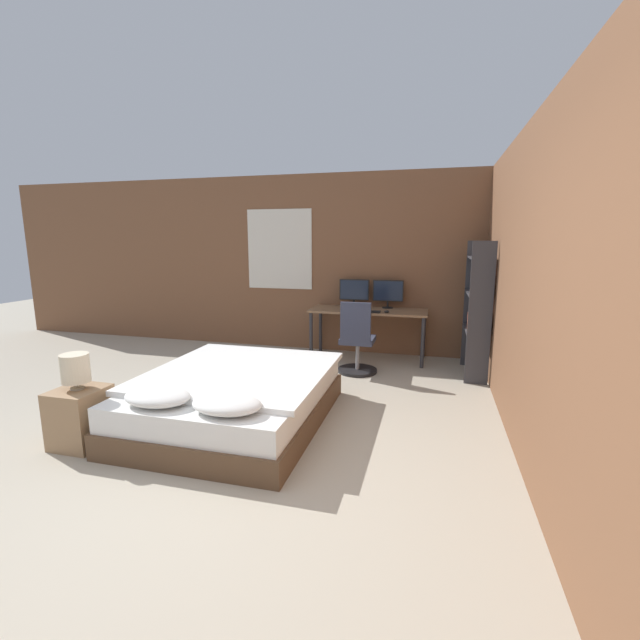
{
  "coord_description": "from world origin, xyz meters",
  "views": [
    {
      "loc": [
        1.41,
        -2.37,
        1.73
      ],
      "look_at": [
        0.07,
        2.64,
        0.75
      ],
      "focal_mm": 24.0,
      "sensor_mm": 36.0,
      "label": 1
    }
  ],
  "objects": [
    {
      "name": "ground_plane",
      "position": [
        0.0,
        0.0,
        0.0
      ],
      "size": [
        20.0,
        20.0,
        0.0
      ],
      "primitive_type": "plane",
      "color": "#B2A893"
    },
    {
      "name": "wall_back",
      "position": [
        -0.01,
        4.08,
        1.35
      ],
      "size": [
        12.0,
        0.08,
        2.7
      ],
      "color": "brown",
      "rests_on": "ground_plane"
    },
    {
      "name": "wall_side_right",
      "position": [
        2.14,
        1.5,
        1.35
      ],
      "size": [
        0.06,
        12.0,
        2.7
      ],
      "color": "brown",
      "rests_on": "ground_plane"
    },
    {
      "name": "bed",
      "position": [
        -0.37,
        1.16,
        0.25
      ],
      "size": [
        1.66,
        2.03,
        0.56
      ],
      "color": "brown",
      "rests_on": "ground_plane"
    },
    {
      "name": "nightstand",
      "position": [
        -1.43,
        0.4,
        0.25
      ],
      "size": [
        0.39,
        0.41,
        0.5
      ],
      "color": "#997551",
      "rests_on": "ground_plane"
    },
    {
      "name": "bedside_lamp",
      "position": [
        -1.43,
        0.4,
        0.68
      ],
      "size": [
        0.22,
        0.22,
        0.3
      ],
      "color": "gray",
      "rests_on": "nightstand"
    },
    {
      "name": "desk",
      "position": [
        0.51,
        3.69,
        0.65
      ],
      "size": [
        1.67,
        0.64,
        0.73
      ],
      "color": "#846042",
      "rests_on": "ground_plane"
    },
    {
      "name": "monitor_left",
      "position": [
        0.26,
        3.91,
        0.97
      ],
      "size": [
        0.44,
        0.16,
        0.41
      ],
      "color": "black",
      "rests_on": "desk"
    },
    {
      "name": "monitor_right",
      "position": [
        0.77,
        3.91,
        0.97
      ],
      "size": [
        0.44,
        0.16,
        0.41
      ],
      "color": "black",
      "rests_on": "desk"
    },
    {
      "name": "keyboard",
      "position": [
        0.51,
        3.48,
        0.74
      ],
      "size": [
        0.39,
        0.13,
        0.02
      ],
      "color": "black",
      "rests_on": "desk"
    },
    {
      "name": "computer_mouse",
      "position": [
        0.8,
        3.48,
        0.75
      ],
      "size": [
        0.07,
        0.05,
        0.04
      ],
      "color": "black",
      "rests_on": "desk"
    },
    {
      "name": "office_chair",
      "position": [
        0.48,
        2.97,
        0.37
      ],
      "size": [
        0.52,
        0.52,
        0.96
      ],
      "color": "black",
      "rests_on": "ground_plane"
    },
    {
      "name": "bookshelf",
      "position": [
        1.95,
        3.22,
        0.93
      ],
      "size": [
        0.27,
        0.83,
        1.71
      ],
      "color": "#333338",
      "rests_on": "ground_plane"
    }
  ]
}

